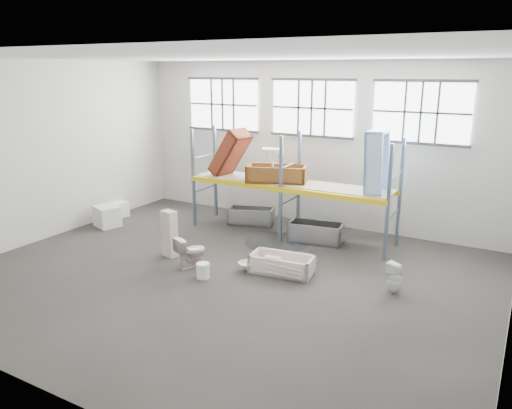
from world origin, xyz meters
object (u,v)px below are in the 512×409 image
Objects in this scene: toilet_white at (395,278)px; rust_tub_flat at (277,174)px; bucket at (203,271)px; bathtub_beige at (282,264)px; steel_tub_right at (316,232)px; blue_tub_upright at (377,162)px; toilet_beige at (191,251)px; cistern_tall at (170,234)px; carton_near at (107,216)px; steel_tub_left at (251,216)px.

rust_tub_flat is at bearing -106.47° from toilet_white.
bucket is (0.00, -3.73, -1.64)m from rust_tub_flat.
steel_tub_right is (-0.16, 2.48, 0.06)m from bathtub_beige.
toilet_white is at bearing -29.49° from rust_tub_flat.
toilet_beige is at bearing -136.36° from blue_tub_upright.
toilet_beige is 2.17× the size of bucket.
cistern_tall reaches higher than carton_near.
toilet_beige is at bearing -101.52° from rust_tub_flat.
bucket is at bearing -75.05° from steel_tub_left.
steel_tub_right is 2.03m from rust_tub_flat.
steel_tub_left is at bearing 97.09° from cistern_tall.
steel_tub_left is at bearing 166.86° from steel_tub_right.
steel_tub_right is at bearing -3.58° from rust_tub_flat.
cistern_tall reaches higher than toilet_beige.
toilet_white is at bearing 21.09° from cistern_tall.
rust_tub_flat is at bearing -76.56° from toilet_beige.
steel_tub_right is 6.50m from carton_near.
cistern_tall is at bearing -70.31° from toilet_white.
bucket is at bearing -90.00° from rust_tub_flat.
blue_tub_upright is (-1.23, 2.40, 2.05)m from toilet_white.
steel_tub_right is at bearing 70.17° from bucket.
rust_tub_flat is (1.13, -0.49, 1.56)m from steel_tub_left.
carton_near is (-3.34, 1.06, -0.29)m from cistern_tall.
blue_tub_upright is at bearing -111.40° from toilet_beige.
carton_near is (-4.91, -1.92, -1.50)m from rust_tub_flat.
blue_tub_upright is 4.60× the size of bucket.
cistern_tall is 1.65× the size of carton_near.
bucket is at bearing -10.91° from cistern_tall.
toilet_beige is 0.98m from cistern_tall.
blue_tub_upright reaches higher than bucket.
toilet_white is 0.94× the size of carton_near.
blue_tub_upright is at bearing -139.83° from toilet_white.
blue_tub_upright is at bearing 6.05° from steel_tub_right.
toilet_beige is 0.46× the size of rust_tub_flat.
toilet_beige is at bearing -121.74° from steel_tub_right.
carton_near is at bearing 176.82° from cistern_tall.
toilet_beige is 4.87m from toilet_white.
steel_tub_left is 1.99m from rust_tub_flat.
carton_near is (-9.02, 0.40, -0.03)m from toilet_white.
toilet_white is at bearing -38.77° from steel_tub_right.
toilet_white is at bearing -2.51° from carton_near.
steel_tub_left is 3.90× the size of bucket.
toilet_beige is at bearing 147.10° from bucket.
blue_tub_upright is at bearing 55.84° from bathtub_beige.
bucket is (1.57, -0.74, -0.43)m from cistern_tall.
bucket is (0.67, -0.43, -0.21)m from toilet_beige.
steel_tub_left is (-2.60, 3.05, 0.04)m from bathtub_beige.
cistern_tall is 4.11m from steel_tub_right.
cistern_tall reaches higher than bathtub_beige.
steel_tub_left is (0.45, 3.47, -0.35)m from cistern_tall.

